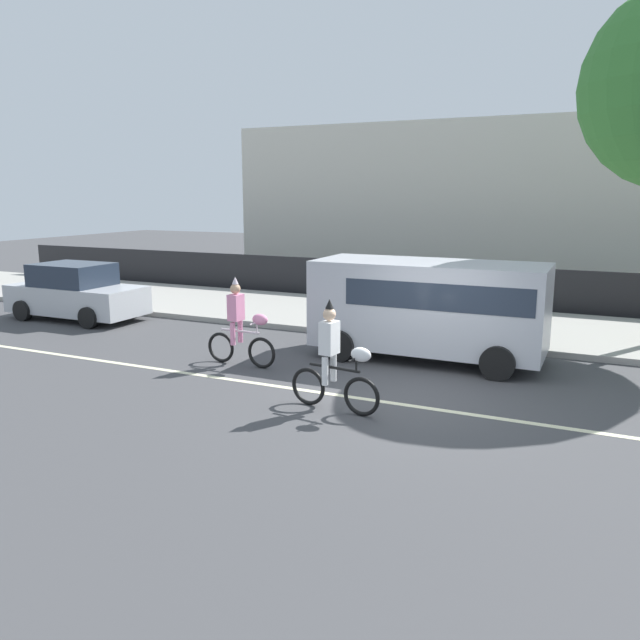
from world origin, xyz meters
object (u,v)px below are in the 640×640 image
parked_car_silver (76,293)px  parade_cyclist_zebra (335,363)px  parade_cyclist_pink (241,327)px  parked_van_silver (432,303)px

parked_car_silver → parade_cyclist_zebra: bearing=-22.0°
parade_cyclist_pink → parade_cyclist_zebra: 3.45m
parked_van_silver → parade_cyclist_pink: bearing=-148.3°
parade_cyclist_pink → parked_car_silver: size_ratio=0.47×
parade_cyclist_zebra → parked_car_silver: bearing=158.0°
parked_van_silver → parade_cyclist_zebra: bearing=-98.4°
parade_cyclist_pink → parade_cyclist_zebra: same height
parade_cyclist_pink → parade_cyclist_zebra: size_ratio=1.00×
parked_van_silver → parked_car_silver: parked_van_silver is taller
parade_cyclist_zebra → parked_car_silver: (-10.05, 4.06, -0.06)m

